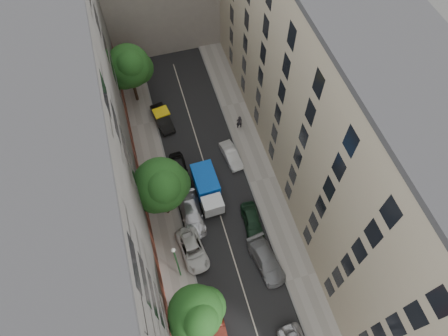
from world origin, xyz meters
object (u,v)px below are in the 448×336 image
object	(u,v)px
car_left_3	(192,214)
lamp_post	(176,260)
car_left_2	(193,250)
car_right_1	(266,261)
car_left_1	(217,330)
car_left_4	(180,169)
car_right_2	(252,221)
car_right_3	(231,155)
tree_far	(130,68)
tree_near	(197,314)
tree_mid	(162,186)
car_left_5	(162,118)
tarp_truck	(208,188)
pedestrian	(239,122)

from	to	relation	value
car_left_3	lamp_post	size ratio (longest dim) A/B	0.77
car_left_2	car_left_3	world-z (taller)	car_left_3
car_right_1	car_left_1	bearing A→B (deg)	-151.77
car_left_4	car_right_2	xyz separation A→B (m)	(5.60, -8.00, 0.01)
car_right_3	tree_far	bearing A→B (deg)	119.28
tree_near	tree_mid	xyz separation A→B (m)	(-0.35, 11.64, 0.20)
car_left_3	car_right_2	distance (m)	6.09
car_left_5	car_right_3	distance (m)	9.45
tarp_truck	car_left_1	world-z (taller)	tarp_truck
car_right_2	tree_mid	bearing A→B (deg)	159.25
car_right_1	tree_near	distance (m)	9.55
car_left_2	tree_near	distance (m)	8.38
car_right_1	pedestrian	distance (m)	16.43
lamp_post	pedestrian	xyz separation A→B (m)	(10.40, 15.14, -3.15)
car_right_3	lamp_post	world-z (taller)	lamp_post
car_left_2	car_left_5	xyz separation A→B (m)	(0.40, 16.50, 0.07)
car_left_4	lamp_post	distance (m)	11.89
car_left_4	car_left_5	xyz separation A→B (m)	(-0.40, 7.30, 0.03)
tarp_truck	car_left_1	size ratio (longest dim) A/B	1.29
car_right_3	tree_near	bearing A→B (deg)	-122.75
car_right_2	tree_far	xyz separation A→B (m)	(-8.23, 19.48, 4.72)
car_left_4	tree_near	size ratio (longest dim) A/B	0.54
tarp_truck	car_right_3	bearing A→B (deg)	44.02
pedestrian	tree_mid	bearing A→B (deg)	41.71
car_right_1	lamp_post	bearing A→B (deg)	163.27
car_left_2	tree_far	bearing A→B (deg)	88.78
car_left_1	car_right_3	distance (m)	18.14
car_left_4	tree_near	xyz separation A→B (m)	(-1.80, -16.08, 4.64)
tree_far	pedestrian	world-z (taller)	tree_far
car_left_1	tree_mid	size ratio (longest dim) A/B	0.53
tree_mid	pedestrian	world-z (taller)	tree_mid
car_right_1	car_left_3	bearing A→B (deg)	121.49
car_right_3	tree_far	distance (m)	14.90
car_left_2	tree_mid	bearing A→B (deg)	99.59
car_right_1	car_left_5	bearing A→B (deg)	98.29
car_left_3	pedestrian	xyz separation A→B (m)	(7.97, 9.66, 0.35)
car_left_1	car_left_5	world-z (taller)	car_left_5
car_left_5	car_right_2	distance (m)	16.43
car_left_1	pedestrian	bearing A→B (deg)	69.13
car_left_1	tree_near	xyz separation A→B (m)	(-1.31, 0.72, 4.64)
car_left_4	pedestrian	size ratio (longest dim) A/B	2.20
car_left_1	car_right_2	size ratio (longest dim) A/B	1.02
car_right_1	tree_mid	size ratio (longest dim) A/B	0.62
tree_mid	tarp_truck	bearing A→B (deg)	11.79
tree_mid	car_right_3	bearing A→B (deg)	30.14
car_left_5	tree_mid	distance (m)	12.81
tarp_truck	lamp_post	world-z (taller)	lamp_post
car_left_3	tree_near	bearing A→B (deg)	-99.40
car_left_1	car_left_3	distance (m)	11.21
car_right_3	car_right_1	bearing A→B (deg)	-98.72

